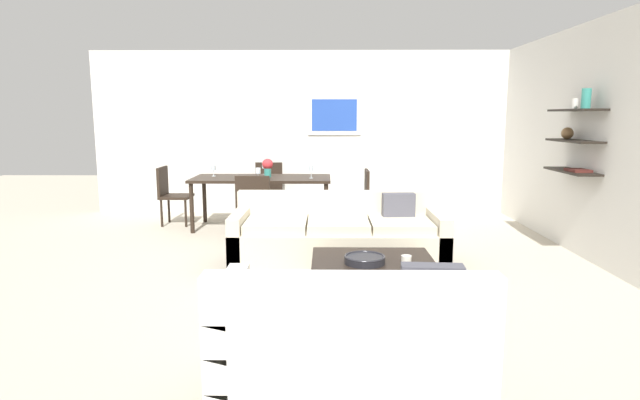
% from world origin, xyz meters
% --- Properties ---
extents(ground_plane, '(18.00, 18.00, 0.00)m').
position_xyz_m(ground_plane, '(0.00, 0.00, 0.00)').
color(ground_plane, '#BCB29E').
extents(back_wall_unit, '(8.40, 0.09, 2.70)m').
position_xyz_m(back_wall_unit, '(0.30, 3.53, 1.35)').
color(back_wall_unit, silver).
rests_on(back_wall_unit, ground).
extents(right_wall_shelf_unit, '(0.34, 8.20, 2.70)m').
position_xyz_m(right_wall_shelf_unit, '(3.03, 0.60, 1.35)').
color(right_wall_shelf_unit, silver).
rests_on(right_wall_shelf_unit, ground).
extents(sofa_beige, '(2.30, 0.90, 0.78)m').
position_xyz_m(sofa_beige, '(0.15, 0.34, 0.29)').
color(sofa_beige, beige).
rests_on(sofa_beige, ground).
extents(loveseat_white, '(1.65, 0.90, 0.78)m').
position_xyz_m(loveseat_white, '(0.16, -2.16, 0.29)').
color(loveseat_white, white).
rests_on(loveseat_white, ground).
extents(coffee_table, '(1.08, 1.05, 0.38)m').
position_xyz_m(coffee_table, '(0.42, -0.89, 0.19)').
color(coffee_table, black).
rests_on(coffee_table, ground).
extents(decorative_bowl, '(0.36, 0.36, 0.07)m').
position_xyz_m(decorative_bowl, '(0.34, -0.91, 0.42)').
color(decorative_bowl, black).
rests_on(decorative_bowl, coffee_table).
extents(candle_jar, '(0.09, 0.09, 0.06)m').
position_xyz_m(candle_jar, '(0.71, -0.88, 0.41)').
color(candle_jar, silver).
rests_on(candle_jar, coffee_table).
extents(dining_table, '(2.01, 0.89, 0.75)m').
position_xyz_m(dining_table, '(-0.93, 2.26, 0.68)').
color(dining_table, black).
rests_on(dining_table, ground).
extents(dining_chair_right_near, '(0.44, 0.44, 0.88)m').
position_xyz_m(dining_chair_right_near, '(0.48, 2.06, 0.50)').
color(dining_chair_right_near, black).
rests_on(dining_chair_right_near, ground).
extents(dining_chair_left_far, '(0.44, 0.44, 0.88)m').
position_xyz_m(dining_chair_left_far, '(-2.34, 2.46, 0.50)').
color(dining_chair_left_far, black).
rests_on(dining_chair_left_far, ground).
extents(dining_chair_head, '(0.44, 0.44, 0.88)m').
position_xyz_m(dining_chair_head, '(-0.93, 3.11, 0.50)').
color(dining_chair_head, black).
rests_on(dining_chair_head, ground).
extents(dining_chair_foot, '(0.44, 0.44, 0.88)m').
position_xyz_m(dining_chair_foot, '(-0.93, 1.41, 0.50)').
color(dining_chair_foot, black).
rests_on(dining_chair_foot, ground).
extents(wine_glass_head, '(0.08, 0.08, 0.19)m').
position_xyz_m(wine_glass_head, '(-0.93, 2.65, 0.88)').
color(wine_glass_head, silver).
rests_on(wine_glass_head, dining_table).
extents(wine_glass_right_near, '(0.06, 0.06, 0.18)m').
position_xyz_m(wine_glass_right_near, '(-0.20, 2.15, 0.88)').
color(wine_glass_right_near, silver).
rests_on(wine_glass_right_near, dining_table).
extents(wine_glass_left_far, '(0.07, 0.07, 0.16)m').
position_xyz_m(wine_glass_left_far, '(-1.66, 2.37, 0.87)').
color(wine_glass_left_far, silver).
rests_on(wine_glass_left_far, dining_table).
extents(wine_glass_foot, '(0.07, 0.07, 0.18)m').
position_xyz_m(wine_glass_foot, '(-0.93, 1.88, 0.88)').
color(wine_glass_foot, silver).
rests_on(wine_glass_foot, dining_table).
extents(centerpiece_vase, '(0.16, 0.16, 0.27)m').
position_xyz_m(centerpiece_vase, '(-0.85, 2.29, 0.91)').
color(centerpiece_vase, teal).
rests_on(centerpiece_vase, dining_table).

